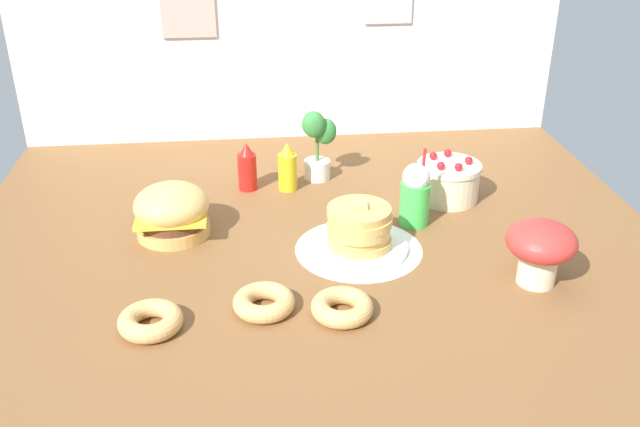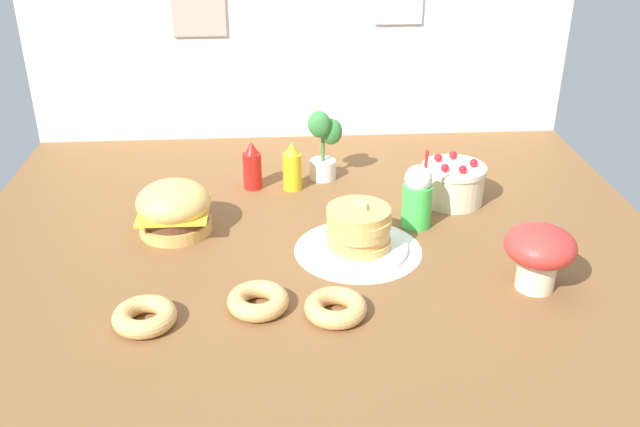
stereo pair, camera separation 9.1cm
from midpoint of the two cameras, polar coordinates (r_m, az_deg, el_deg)
ground_plane at (r=2.42m, az=0.74°, el=-2.75°), size 2.45×2.14×0.02m
back_wall at (r=3.26m, az=-0.73°, el=13.17°), size 2.45×0.04×0.82m
doily_mat at (r=2.38m, az=4.20°, el=-2.97°), size 0.43×0.43×0.00m
burger at (r=2.50m, az=-10.75°, el=0.40°), size 0.26×0.26×0.19m
pancake_stack at (r=2.35m, az=4.25°, el=-1.48°), size 0.33×0.33×0.17m
layer_cake at (r=2.74m, az=11.66°, el=2.42°), size 0.25×0.25×0.18m
ketchup_bottle at (r=2.80m, az=-4.60°, el=3.80°), size 0.07×0.07×0.20m
mustard_bottle at (r=2.79m, az=-1.33°, el=3.75°), size 0.07×0.07×0.20m
cream_soda_cup at (r=2.52m, az=8.93°, el=1.38°), size 0.11×0.11×0.29m
donut_pink_glaze at (r=2.06m, az=-12.83°, el=-8.13°), size 0.18×0.18×0.06m
donut_chocolate at (r=2.08m, az=-3.80°, el=-7.06°), size 0.18×0.18×0.06m
donut_vanilla at (r=2.05m, az=2.56°, el=-7.62°), size 0.18×0.18×0.06m
potted_plant at (r=2.85m, az=1.17°, el=5.82°), size 0.14×0.12×0.30m
mushroom_stool at (r=2.23m, az=18.51°, el=-2.95°), size 0.22×0.22×0.21m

